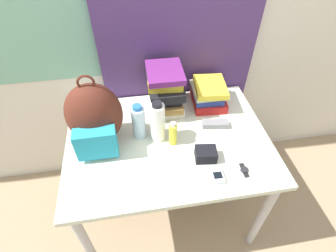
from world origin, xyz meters
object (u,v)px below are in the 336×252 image
water_bottle (139,122)px  sunglasses_case (215,124)px  wristwatch (244,170)px  camera_pouch (206,154)px  sports_bottle (158,122)px  book_stack_left (165,90)px  backpack (94,117)px  cell_phone (218,176)px  book_stack_center (209,94)px  sunscreen_bottle (173,134)px

water_bottle → sunglasses_case: size_ratio=1.42×
sunglasses_case → wristwatch: size_ratio=1.81×
camera_pouch → sports_bottle: bearing=140.4°
book_stack_left → wristwatch: bearing=-59.5°
backpack → cell_phone: 0.69m
camera_pouch → wristwatch: camera_pouch is taller
water_bottle → sports_bottle: bearing=-18.3°
sunglasses_case → wristwatch: sunglasses_case is taller
backpack → water_bottle: 0.23m
water_bottle → camera_pouch: water_bottle is taller
cell_phone → book_stack_left: bearing=107.2°
cell_phone → wristwatch: cell_phone is taller
backpack → sunglasses_case: size_ratio=2.70×
book_stack_left → sports_bottle: size_ratio=1.13×
book_stack_center → sunscreen_bottle: bearing=-133.4°
water_bottle → cell_phone: (0.35, -0.34, -0.10)m
cell_phone → sunglasses_case: 0.36m
backpack → book_stack_center: 0.72m
book_stack_center → sunglasses_case: size_ratio=1.66×
sunscreen_bottle → wristwatch: (0.32, -0.24, -0.07)m
sunscreen_bottle → cell_phone: sunscreen_bottle is taller
water_bottle → sunscreen_bottle: (0.17, -0.08, -0.03)m
book_stack_left → sunglasses_case: bearing=-38.3°
book_stack_center → sports_bottle: (-0.36, -0.25, 0.05)m
camera_pouch → sunscreen_bottle: bearing=137.8°
book_stack_center → camera_pouch: book_stack_center is taller
book_stack_left → book_stack_center: 0.28m
water_bottle → sports_bottle: sports_bottle is taller
sunglasses_case → water_bottle: bearing=-179.5°
backpack → sunglasses_case: bearing=0.4°
cell_phone → wristwatch: size_ratio=1.02×
book_stack_left → book_stack_center: book_stack_left is taller
camera_pouch → wristwatch: bearing=-32.1°
sunglasses_case → book_stack_center: bearing=85.9°
water_bottle → wristwatch: 0.60m
book_stack_center → cell_phone: (-0.10, -0.56, -0.07)m
sunscreen_bottle → book_stack_left: bearing=88.8°
sunglasses_case → backpack: bearing=-179.6°
book_stack_center → wristwatch: bearing=-85.8°
book_stack_left → water_bottle: (-0.18, -0.21, -0.04)m
sunscreen_bottle → camera_pouch: sunscreen_bottle is taller
sunglasses_case → wristwatch: bearing=-80.6°
cell_phone → camera_pouch: size_ratio=0.75×
sports_bottle → camera_pouch: bearing=-39.6°
book_stack_left → camera_pouch: (0.14, -0.43, -0.11)m
backpack → sunglasses_case: (0.66, 0.00, -0.16)m
sunscreen_bottle → book_stack_center: bearing=46.6°
sunglasses_case → camera_pouch: (-0.12, -0.22, 0.01)m
sports_bottle → cell_phone: (0.25, -0.31, -0.11)m
sports_bottle → book_stack_center: bearing=34.9°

